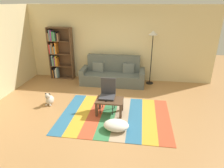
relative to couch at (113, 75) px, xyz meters
The scene contains 12 objects.
ground_plane 2.06m from the couch, 86.01° to the right, with size 14.00×14.00×0.00m, color #B27F4C.
back_wall 1.15m from the couch, 75.03° to the left, with size 6.80×0.10×2.70m, color beige.
left_wall 3.64m from the couch, 158.67° to the right, with size 0.10×5.50×2.70m, color beige.
rug 2.30m from the couch, 80.39° to the right, with size 2.82×2.12×0.01m.
couch is the anchor object (origin of this frame).
bookshelf 2.24m from the couch, behind, with size 0.90×0.28×1.93m.
coffee_table 2.15m from the couch, 84.04° to the right, with size 0.70×0.48×0.40m.
pouf 2.90m from the couch, 80.29° to the right, with size 0.58×0.44×0.23m, color white.
dog 2.47m from the couch, 129.93° to the right, with size 0.22×0.35×0.40m.
standing_lamp 1.83m from the couch, ahead, with size 0.32×0.32×1.89m.
tv_remote 2.20m from the couch, 86.20° to the right, with size 0.04×0.15×0.02m, color black.
folding_chair 1.95m from the couch, 85.84° to the right, with size 0.40×0.40×0.90m.
Camera 1 is at (0.82, -4.71, 2.77)m, focal length 32.04 mm.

